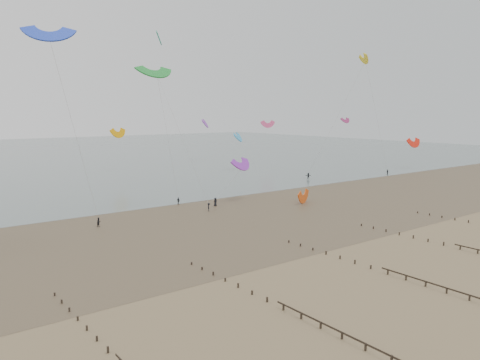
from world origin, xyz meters
The scene contains 5 objects.
ground centered at (0.00, 0.00, 0.00)m, with size 500.00×500.00×0.00m, color brown.
sea_and_shore centered at (-4.08, 34.40, 0.01)m, with size 500.00×665.00×0.03m.
kitesurfers centered at (25.84, 49.09, 0.88)m, with size 148.70×22.65×1.87m.
grounded_kite centered at (29.14, 33.90, 0.00)m, with size 5.77×3.02×4.39m, color #E04C0E, non-canonical shape.
kites_airborne centered at (-6.81, 92.95, 21.01)m, with size 250.25×120.02×41.44m.
Camera 1 is at (-45.70, -40.68, 20.56)m, focal length 35.00 mm.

